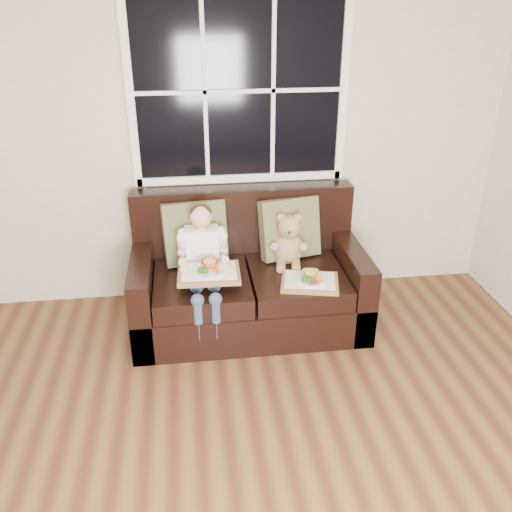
{
  "coord_description": "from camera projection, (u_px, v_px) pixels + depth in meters",
  "views": [
    {
      "loc": [
        -0.23,
        -1.56,
        2.3
      ],
      "look_at": [
        0.22,
        1.85,
        0.62
      ],
      "focal_mm": 38.0,
      "sensor_mm": 36.0,
      "label": 1
    }
  ],
  "objects": [
    {
      "name": "pillow_right",
      "position": [
        290.0,
        228.0,
        4.12
      ],
      "size": [
        0.49,
        0.31,
        0.47
      ],
      "rotation": [
        -0.21,
        0.0,
        0.23
      ],
      "color": "#6C6843",
      "rests_on": "loveseat"
    },
    {
      "name": "teddy_bear",
      "position": [
        289.0,
        242.0,
        4.04
      ],
      "size": [
        0.26,
        0.32,
        0.41
      ],
      "rotation": [
        0.0,
        0.0,
        -0.16
      ],
      "color": "tan",
      "rests_on": "loveseat"
    },
    {
      "name": "pillow_left",
      "position": [
        195.0,
        233.0,
        4.04
      ],
      "size": [
        0.49,
        0.28,
        0.48
      ],
      "rotation": [
        -0.21,
        0.0,
        0.16
      ],
      "color": "#6C6843",
      "rests_on": "loveseat"
    },
    {
      "name": "tray_left",
      "position": [
        209.0,
        272.0,
        3.7
      ],
      "size": [
        0.44,
        0.34,
        0.1
      ],
      "rotation": [
        0.0,
        0.0,
        -0.04
      ],
      "color": "olive",
      "rests_on": "child"
    },
    {
      "name": "child",
      "position": [
        203.0,
        255.0,
        3.83
      ],
      "size": [
        0.35,
        0.58,
        0.78
      ],
      "color": "white",
      "rests_on": "loveseat"
    },
    {
      "name": "room_walls",
      "position": [
        263.0,
        237.0,
        1.73
      ],
      "size": [
        4.52,
        5.02,
        2.71
      ],
      "color": "beige",
      "rests_on": "ground"
    },
    {
      "name": "window_back",
      "position": [
        239.0,
        91.0,
        3.93
      ],
      "size": [
        1.62,
        0.04,
        1.37
      ],
      "color": "black",
      "rests_on": "room_walls"
    },
    {
      "name": "tray_right",
      "position": [
        310.0,
        281.0,
        3.79
      ],
      "size": [
        0.45,
        0.38,
        0.09
      ],
      "rotation": [
        0.0,
        0.0,
        -0.23
      ],
      "color": "olive",
      "rests_on": "loveseat"
    },
    {
      "name": "loveseat",
      "position": [
        248.0,
        283.0,
        4.11
      ],
      "size": [
        1.7,
        0.92,
        0.96
      ],
      "color": "black",
      "rests_on": "ground"
    }
  ]
}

